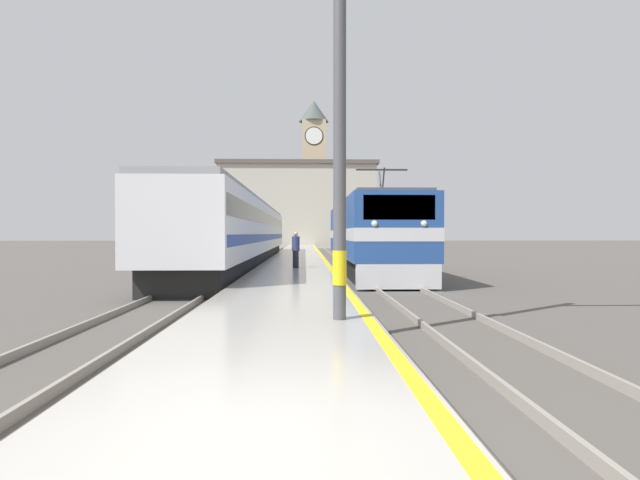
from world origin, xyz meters
TOP-DOWN VIEW (x-y plane):
  - ground_plane at (0.00, 30.00)m, footprint 200.00×200.00m
  - platform at (0.00, 25.00)m, footprint 3.45×140.00m
  - rail_track_near at (3.49, 25.00)m, footprint 2.83×140.00m
  - rail_track_far at (-3.13, 25.00)m, footprint 2.83×140.00m
  - locomotive_train at (3.49, 19.43)m, footprint 2.92×14.78m
  - passenger_train at (-3.13, 26.17)m, footprint 2.92×33.06m
  - catenary_mast at (1.18, 4.90)m, footprint 2.72×0.25m
  - person_on_platform at (0.06, 17.90)m, footprint 0.34×0.34m
  - clock_tower at (1.86, 75.67)m, footprint 4.65×4.65m
  - station_building at (-0.50, 63.71)m, footprint 20.77×9.29m

SIDE VIEW (x-z plane):
  - ground_plane at x=0.00m, z-range 0.00..0.00m
  - rail_track_near at x=3.49m, z-range -0.05..0.11m
  - rail_track_far at x=-3.13m, z-range -0.05..0.11m
  - platform at x=0.00m, z-range 0.00..0.39m
  - person_on_platform at x=0.06m, z-range 0.42..2.00m
  - locomotive_train at x=3.49m, z-range -0.44..3.99m
  - passenger_train at x=-3.13m, z-range 0.15..3.84m
  - catenary_mast at x=1.18m, z-range 0.45..9.43m
  - station_building at x=-0.50m, z-range 0.02..11.29m
  - clock_tower at x=1.86m, z-range 0.76..23.78m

